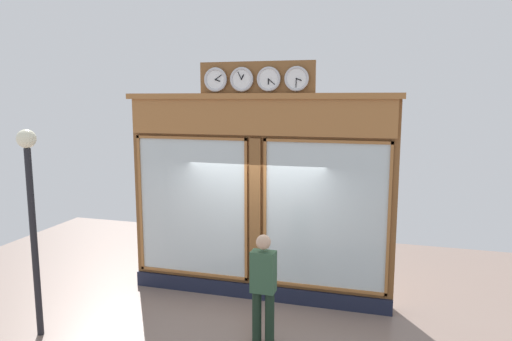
% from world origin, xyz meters
% --- Properties ---
extents(shop_facade, '(4.94, 0.42, 4.28)m').
position_xyz_m(shop_facade, '(0.00, -0.12, 1.91)').
color(shop_facade, brown).
rests_on(shop_facade, ground_plane).
extents(pedestrian, '(0.36, 0.23, 1.69)m').
position_xyz_m(pedestrian, '(-0.55, 1.50, 0.93)').
color(pedestrian, '#1C2F21').
rests_on(pedestrian, ground_plane).
extents(street_lamp, '(0.28, 0.28, 3.21)m').
position_xyz_m(street_lamp, '(2.87, 2.20, 2.15)').
color(street_lamp, black).
rests_on(street_lamp, ground_plane).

